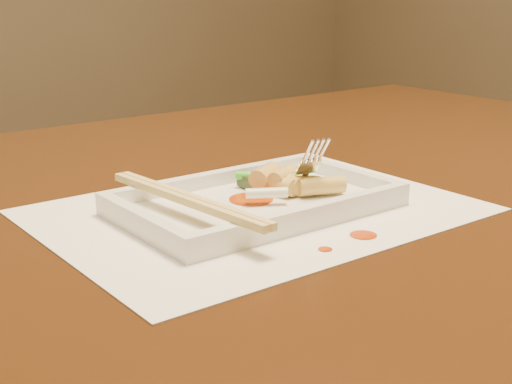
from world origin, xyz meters
TOP-DOWN VIEW (x-y plane):
  - table at (0.00, 0.00)m, footprint 1.40×0.90m
  - placemat at (-0.07, -0.07)m, footprint 0.40×0.30m
  - sauce_splatter_a at (-0.04, -0.18)m, footprint 0.02×0.02m
  - sauce_splatter_b at (-0.09, -0.19)m, footprint 0.01×0.01m
  - plate_base at (-0.07, -0.07)m, footprint 0.26×0.16m
  - plate_rim_far at (-0.07, 0.00)m, footprint 0.26×0.01m
  - plate_rim_near at (-0.07, -0.14)m, footprint 0.26×0.01m
  - plate_rim_left at (-0.20, -0.07)m, footprint 0.01×0.14m
  - plate_rim_right at (0.05, -0.07)m, footprint 0.01×0.14m
  - veg_piece at (-0.04, -0.03)m, footprint 0.04×0.03m
  - scallion_white at (-0.07, -0.08)m, footprint 0.04×0.03m
  - scallion_green at (-0.03, -0.05)m, footprint 0.06×0.07m
  - chopstick_a at (-0.16, -0.07)m, footprint 0.03×0.22m
  - chopstick_b at (-0.15, -0.07)m, footprint 0.03×0.22m
  - fork at (-0.00, -0.05)m, footprint 0.09×0.10m
  - sauce_blob_0 at (-0.07, -0.06)m, footprint 0.04×0.04m
  - rice_cake_0 at (-0.02, -0.08)m, footprint 0.04×0.04m
  - rice_cake_1 at (-0.03, -0.06)m, footprint 0.02×0.05m
  - rice_cake_2 at (-0.04, -0.05)m, footprint 0.05×0.04m
  - rice_cake_3 at (-0.04, -0.06)m, footprint 0.03×0.05m
  - rice_cake_4 at (-0.01, -0.09)m, footprint 0.05×0.03m
  - rice_cake_5 at (-0.03, -0.06)m, footprint 0.04×0.03m

SIDE VIEW (x-z plane):
  - table at x=0.00m, z-range 0.27..1.02m
  - placemat at x=-0.07m, z-range 0.75..0.75m
  - sauce_splatter_a at x=-0.04m, z-range 0.75..0.75m
  - sauce_splatter_b at x=-0.09m, z-range 0.75..0.75m
  - plate_base at x=-0.07m, z-range 0.75..0.76m
  - sauce_blob_0 at x=-0.07m, z-range 0.76..0.76m
  - plate_rim_far at x=-0.07m, z-range 0.76..0.77m
  - plate_rim_near at x=-0.07m, z-range 0.76..0.77m
  - plate_rim_left at x=-0.20m, z-range 0.76..0.77m
  - plate_rim_right at x=0.05m, z-range 0.76..0.77m
  - veg_piece at x=-0.04m, z-range 0.76..0.77m
  - rice_cake_0 at x=-0.02m, z-range 0.76..0.78m
  - rice_cake_1 at x=-0.03m, z-range 0.76..0.78m
  - rice_cake_3 at x=-0.04m, z-range 0.76..0.78m
  - rice_cake_4 at x=-0.01m, z-range 0.76..0.78m
  - scallion_white at x=-0.07m, z-range 0.77..0.78m
  - scallion_green at x=-0.03m, z-range 0.77..0.78m
  - rice_cake_2 at x=-0.04m, z-range 0.77..0.79m
  - rice_cake_5 at x=-0.03m, z-range 0.77..0.78m
  - chopstick_a at x=-0.16m, z-range 0.77..0.78m
  - chopstick_b at x=-0.15m, z-range 0.77..0.78m
  - fork at x=0.00m, z-range 0.76..0.90m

